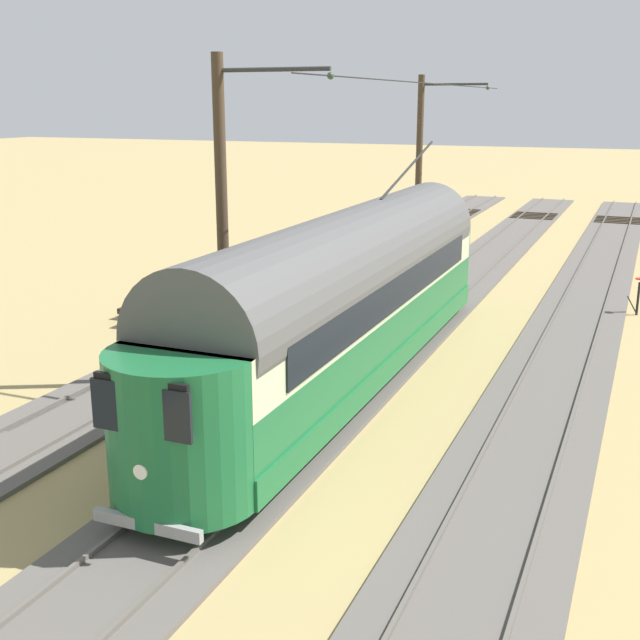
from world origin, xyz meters
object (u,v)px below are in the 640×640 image
catenary_pole_foreground (421,167)px  catenary_pole_mid_near (225,219)px  vintage_streetcar (349,293)px  switch_stand (638,294)px  spare_tie_stack (156,312)px

catenary_pole_foreground → catenary_pole_mid_near: bearing=90.0°
vintage_streetcar → catenary_pole_mid_near: 3.52m
vintage_streetcar → catenary_pole_mid_near: bearing=25.5°
vintage_streetcar → catenary_pole_mid_near: size_ratio=2.25×
switch_stand → spare_tie_stack: switch_stand is taller
catenary_pole_mid_near → spare_tie_stack: bearing=-40.5°
vintage_streetcar → catenary_pole_foreground: catenary_pole_foreground is taller
catenary_pole_mid_near → switch_stand: catenary_pole_mid_near is taller
catenary_pole_foreground → switch_stand: size_ratio=6.39×
catenary_pole_foreground → spare_tie_stack: bearing=68.2°
catenary_pole_foreground → catenary_pole_mid_near: (0.00, 17.06, 0.00)m
catenary_pole_mid_near → catenary_pole_foreground: bearing=-90.0°
catenary_pole_mid_near → spare_tie_stack: size_ratio=3.29×
vintage_streetcar → catenary_pole_foreground: 16.11m
vintage_streetcar → catenary_pole_mid_near: (2.69, 1.29, 1.86)m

